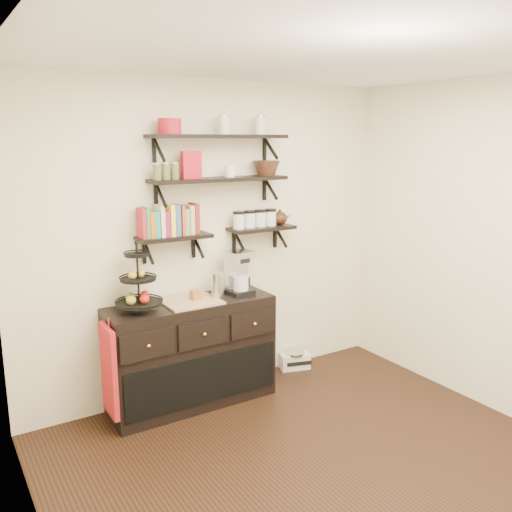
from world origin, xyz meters
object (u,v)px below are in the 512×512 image
object	(u,v)px
fruit_stand	(139,288)
coffee_maker	(238,273)
radio	(295,360)
sideboard	(192,353)

from	to	relation	value
fruit_stand	coffee_maker	distance (m)	0.90
fruit_stand	radio	world-z (taller)	fruit_stand
sideboard	radio	xyz separation A→B (m)	(1.16, 0.12, -0.37)
sideboard	fruit_stand	xyz separation A→B (m)	(-0.43, 0.00, 0.63)
sideboard	radio	world-z (taller)	sideboard
coffee_maker	radio	bearing A→B (deg)	2.64
fruit_stand	coffee_maker	world-z (taller)	fruit_stand
fruit_stand	radio	distance (m)	1.88
coffee_maker	radio	distance (m)	1.21
sideboard	coffee_maker	bearing A→B (deg)	3.13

